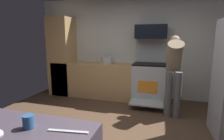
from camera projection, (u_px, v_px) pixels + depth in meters
wall_back at (132, 48)px, 4.59m from camera, size 5.20×0.12×2.60m
lower_cabinet_run at (96, 80)px, 4.64m from camera, size 2.40×0.60×0.90m
cabinet_column at (62, 57)px, 4.81m from camera, size 0.60×0.60×2.10m
oven_range at (149, 81)px, 4.24m from camera, size 0.76×1.04×1.54m
microwave at (151, 32)px, 4.12m from camera, size 0.74×0.38×0.33m
person_cook at (174, 69)px, 3.42m from camera, size 0.31×0.62×1.60m
mug_coffee at (28, 122)px, 1.22m from camera, size 0.08×0.08×0.10m
knife_chef at (68, 131)px, 1.18m from camera, size 0.29×0.07×0.01m
stock_pot at (107, 60)px, 4.47m from camera, size 0.29×0.29×0.18m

